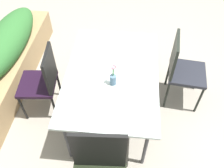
{
  "coord_description": "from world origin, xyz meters",
  "views": [
    {
      "loc": [
        -1.71,
        -0.09,
        2.5
      ],
      "look_at": [
        0.01,
        0.08,
        0.54
      ],
      "focal_mm": 37.51,
      "sensor_mm": 36.0,
      "label": 1
    }
  ],
  "objects_px": {
    "chair_far_side": "(43,80)",
    "chair_near_right": "(182,68)",
    "flower_vase": "(113,77)",
    "dining_table": "(112,76)"
  },
  "relations": [
    {
      "from": "chair_far_side",
      "to": "chair_near_right",
      "type": "distance_m",
      "value": 1.64
    },
    {
      "from": "chair_far_side",
      "to": "flower_vase",
      "type": "xyz_separation_m",
      "value": [
        -0.16,
        -0.83,
        0.3
      ]
    },
    {
      "from": "dining_table",
      "to": "flower_vase",
      "type": "bearing_deg",
      "value": -170.25
    },
    {
      "from": "chair_far_side",
      "to": "flower_vase",
      "type": "relative_size",
      "value": 3.75
    },
    {
      "from": "dining_table",
      "to": "chair_near_right",
      "type": "height_order",
      "value": "chair_near_right"
    },
    {
      "from": "dining_table",
      "to": "chair_far_side",
      "type": "bearing_deg",
      "value": 89.47
    },
    {
      "from": "dining_table",
      "to": "chair_near_right",
      "type": "relative_size",
      "value": 1.55
    },
    {
      "from": "dining_table",
      "to": "chair_far_side",
      "type": "height_order",
      "value": "chair_far_side"
    },
    {
      "from": "chair_far_side",
      "to": "flower_vase",
      "type": "height_order",
      "value": "flower_vase"
    },
    {
      "from": "chair_near_right",
      "to": "flower_vase",
      "type": "relative_size",
      "value": 3.87
    }
  ]
}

